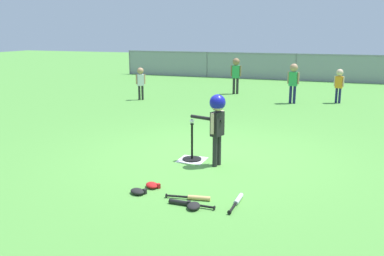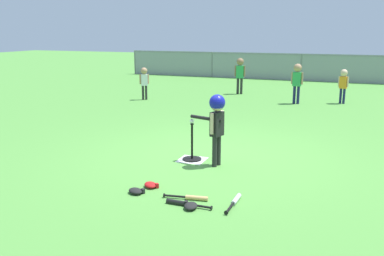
% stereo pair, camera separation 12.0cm
% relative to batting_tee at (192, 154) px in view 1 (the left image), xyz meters
% --- Properties ---
extents(ground_plane, '(60.00, 60.00, 0.00)m').
position_rel_batting_tee_xyz_m(ground_plane, '(0.26, 0.32, -0.10)').
color(ground_plane, '#51933D').
extents(home_plate, '(0.44, 0.44, 0.01)m').
position_rel_batting_tee_xyz_m(home_plate, '(0.00, 0.00, -0.09)').
color(home_plate, white).
rests_on(home_plate, ground_plane).
extents(batting_tee, '(0.32, 0.32, 0.63)m').
position_rel_batting_tee_xyz_m(batting_tee, '(0.00, 0.00, 0.00)').
color(batting_tee, black).
rests_on(batting_tee, ground_plane).
extents(baseball_on_tee, '(0.07, 0.07, 0.07)m').
position_rel_batting_tee_xyz_m(baseball_on_tee, '(0.00, 0.00, 0.57)').
color(baseball_on_tee, white).
rests_on(baseball_on_tee, batting_tee).
extents(batter_child, '(0.62, 0.34, 1.16)m').
position_rel_batting_tee_xyz_m(batter_child, '(0.47, -0.14, 0.73)').
color(batter_child, '#262626').
rests_on(batter_child, ground_plane).
extents(fielder_near_left, '(0.35, 0.23, 1.17)m').
position_rel_batting_tee_xyz_m(fielder_near_left, '(0.87, 6.26, 0.66)').
color(fielder_near_left, '#191E4C').
rests_on(fielder_near_left, ground_plane).
extents(fielder_deep_right, '(0.29, 0.20, 1.01)m').
position_rel_batting_tee_xyz_m(fielder_deep_right, '(2.14, 6.77, 0.55)').
color(fielder_deep_right, '#191E4C').
rests_on(fielder_deep_right, ground_plane).
extents(fielder_near_right, '(0.36, 0.24, 1.21)m').
position_rel_batting_tee_xyz_m(fielder_near_right, '(-1.18, 7.55, 0.68)').
color(fielder_near_right, '#262626').
rests_on(fielder_near_right, ground_plane).
extents(fielder_deep_left, '(0.25, 0.21, 1.00)m').
position_rel_batting_tee_xyz_m(fielder_deep_left, '(-3.63, 5.30, 0.55)').
color(fielder_deep_left, '#262626').
rests_on(fielder_deep_left, ground_plane).
extents(spare_bat_silver, '(0.06, 0.58, 0.06)m').
position_rel_batting_tee_xyz_m(spare_bat_silver, '(1.16, -1.51, -0.07)').
color(spare_bat_silver, silver).
rests_on(spare_bat_silver, ground_plane).
extents(spare_bat_wood, '(0.59, 0.15, 0.06)m').
position_rel_batting_tee_xyz_m(spare_bat_wood, '(0.62, -1.59, -0.07)').
color(spare_bat_wood, '#DBB266').
rests_on(spare_bat_wood, ground_plane).
extents(spare_bat_black, '(0.60, 0.06, 0.06)m').
position_rel_batting_tee_xyz_m(spare_bat_black, '(0.57, -1.80, -0.07)').
color(spare_bat_black, black).
rests_on(spare_bat_black, ground_plane).
extents(glove_by_plate, '(0.21, 0.25, 0.07)m').
position_rel_batting_tee_xyz_m(glove_by_plate, '(0.70, -1.85, -0.06)').
color(glove_by_plate, black).
rests_on(glove_by_plate, ground_plane).
extents(glove_near_bats, '(0.27, 0.27, 0.07)m').
position_rel_batting_tee_xyz_m(glove_near_bats, '(-0.08, -1.39, -0.06)').
color(glove_near_bats, '#B21919').
rests_on(glove_near_bats, ground_plane).
extents(glove_tossed_aside, '(0.27, 0.24, 0.07)m').
position_rel_batting_tee_xyz_m(glove_tossed_aside, '(-0.16, -1.66, -0.06)').
color(glove_tossed_aside, black).
rests_on(glove_tossed_aside, ground_plane).
extents(outfield_fence, '(16.06, 0.06, 1.15)m').
position_rel_batting_tee_xyz_m(outfield_fence, '(0.26, 12.21, 0.52)').
color(outfield_fence, slate).
rests_on(outfield_fence, ground_plane).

